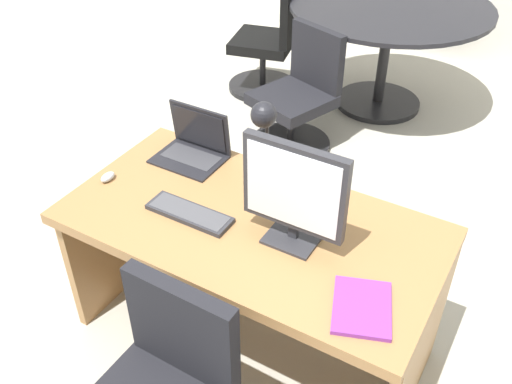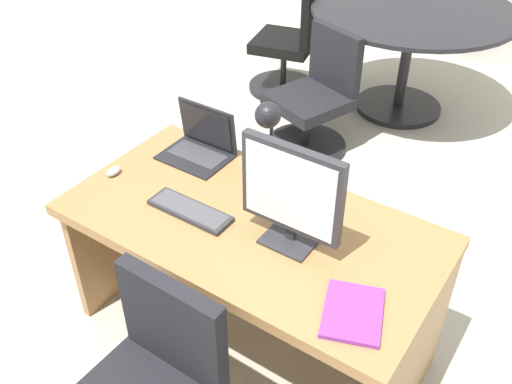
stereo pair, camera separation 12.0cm
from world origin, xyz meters
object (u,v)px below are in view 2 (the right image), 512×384
(mouse, at_px, (114,171))
(meeting_chair_near, at_px, (291,51))
(book, at_px, (353,313))
(monitor, at_px, (291,193))
(meeting_table, at_px, (410,34))
(keyboard, at_px, (190,210))
(desk_lamp, at_px, (268,125))
(meeting_chair_far, at_px, (314,105))
(desk, at_px, (256,249))
(laptop, at_px, (202,139))

(mouse, bearing_deg, meeting_chair_near, 101.92)
(book, bearing_deg, meeting_chair_near, 125.09)
(monitor, xyz_separation_m, meeting_table, (-0.51, 2.50, -0.35))
(keyboard, height_order, desk_lamp, desk_lamp)
(meeting_table, bearing_deg, desk_lamp, -84.54)
(desk_lamp, distance_m, meeting_chair_far, 1.59)
(desk, distance_m, meeting_chair_far, 1.72)
(desk, distance_m, book, 0.64)
(laptop, distance_m, mouse, 0.43)
(laptop, relative_size, desk_lamp, 0.83)
(book, relative_size, meeting_chair_far, 0.37)
(desk_lamp, distance_m, meeting_table, 2.24)
(desk_lamp, bearing_deg, book, -36.60)
(laptop, height_order, keyboard, laptop)
(desk_lamp, bearing_deg, keyboard, -108.89)
(desk, distance_m, laptop, 0.59)
(mouse, bearing_deg, desk_lamp, 31.84)
(monitor, relative_size, meeting_chair_near, 0.51)
(desk_lamp, height_order, meeting_chair_near, desk_lamp)
(meeting_chair_near, bearing_deg, laptop, -70.27)
(laptop, height_order, meeting_chair_far, laptop)
(desk, relative_size, meeting_chair_far, 1.88)
(laptop, distance_m, meeting_chair_far, 1.44)
(desk, height_order, meeting_chair_near, meeting_chair_near)
(monitor, height_order, book, monitor)
(meeting_table, height_order, meeting_chair_near, meeting_chair_near)
(desk, xyz_separation_m, desk_lamp, (-0.10, 0.24, 0.46))
(monitor, xyz_separation_m, keyboard, (-0.43, -0.08, -0.23))
(desk, xyz_separation_m, meeting_chair_far, (-0.61, 1.60, -0.21))
(desk, relative_size, mouse, 20.05)
(monitor, bearing_deg, meeting_chair_near, 121.00)
(meeting_table, distance_m, meeting_chair_far, 0.94)
(desk, relative_size, book, 5.02)
(meeting_table, xyz_separation_m, meeting_chair_near, (-0.87, -0.21, -0.27))
(desk_lamp, bearing_deg, desk, -67.01)
(mouse, relative_size, meeting_chair_far, 0.09)
(monitor, xyz_separation_m, meeting_chair_far, (-0.80, 1.66, -0.63))
(monitor, distance_m, book, 0.47)
(monitor, bearing_deg, mouse, -176.20)
(keyboard, relative_size, book, 1.20)
(keyboard, distance_m, meeting_chair_near, 2.58)
(mouse, bearing_deg, meeting_chair_far, 87.31)
(meeting_table, bearing_deg, keyboard, -88.22)
(mouse, distance_m, meeting_chair_far, 1.77)
(desk_lamp, distance_m, book, 0.87)
(desk_lamp, relative_size, meeting_chair_far, 0.46)
(keyboard, height_order, meeting_chair_near, meeting_chair_near)
(desk, height_order, monitor, monitor)
(mouse, bearing_deg, monitor, 3.80)
(mouse, xyz_separation_m, meeting_chair_far, (0.08, 1.72, -0.42))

